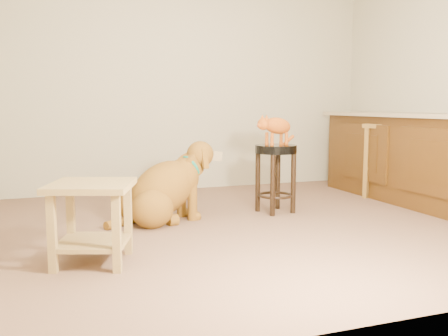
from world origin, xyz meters
name	(u,v)px	position (x,y,z in m)	size (l,w,h in m)	color
floor	(257,224)	(0.00, 0.00, 0.00)	(4.50, 4.00, 0.01)	brown
room_shell	(259,24)	(0.00, 0.00, 1.68)	(4.54, 4.04, 2.62)	#AFAA8D
cabinet_run	(418,161)	(1.94, 0.30, 0.44)	(0.70, 2.56, 0.94)	#492C0D
padded_stool	(276,165)	(0.36, 0.40, 0.46)	(0.39, 0.39, 0.65)	black
wood_stool	(390,160)	(1.85, 0.62, 0.43)	(0.57, 0.57, 0.82)	brown
side_table	(92,210)	(-1.43, -0.60, 0.35)	(0.65, 0.65, 0.53)	olive
golden_retriever	(164,190)	(-0.72, 0.38, 0.28)	(1.14, 0.67, 0.74)	brown
tabby_kitten	(275,127)	(0.35, 0.40, 0.82)	(0.48, 0.26, 0.32)	#97440F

